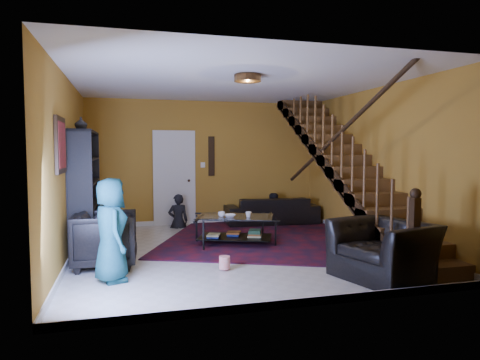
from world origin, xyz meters
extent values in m
plane|color=beige|center=(0.00, 0.00, 0.00)|extent=(5.50, 5.50, 0.00)
plane|color=#A57124|center=(0.00, 2.75, 1.40)|extent=(5.20, 0.00, 5.20)
plane|color=#A57124|center=(0.00, -2.75, 1.40)|extent=(5.20, 0.00, 5.20)
plane|color=#A57124|center=(-2.60, 0.00, 1.40)|extent=(0.00, 5.50, 5.50)
plane|color=#A57124|center=(2.60, 0.00, 1.40)|extent=(0.00, 5.50, 5.50)
plane|color=white|center=(0.00, 0.00, 2.80)|extent=(5.50, 5.50, 0.00)
cube|color=silver|center=(0.00, 2.74, 0.05)|extent=(5.20, 0.02, 0.10)
cube|color=silver|center=(-2.59, 0.00, 0.05)|extent=(0.02, 5.50, 0.10)
cube|color=#A57124|center=(2.12, 0.00, 1.32)|extent=(0.95, 4.92, 2.83)
cube|color=black|center=(1.67, 0.00, 1.40)|extent=(0.04, 5.02, 3.02)
cylinder|color=black|center=(1.70, 0.00, 1.85)|extent=(0.07, 4.20, 2.44)
cube|color=black|center=(1.70, -2.40, 0.55)|extent=(0.10, 0.10, 1.10)
cube|color=black|center=(-2.41, 0.60, 1.00)|extent=(0.35, 1.80, 2.00)
cube|color=black|center=(-2.41, 0.60, 0.40)|extent=(0.35, 1.72, 0.03)
cube|color=black|center=(-2.41, 0.60, 1.16)|extent=(0.35, 1.72, 0.03)
cube|color=silver|center=(-0.70, 2.73, 1.02)|extent=(0.82, 0.05, 2.05)
cube|color=maroon|center=(-2.57, -0.90, 1.75)|extent=(0.04, 0.74, 0.74)
cube|color=black|center=(0.15, 2.73, 1.55)|extent=(0.14, 0.03, 0.90)
cylinder|color=#3F2814|center=(0.00, -0.80, 2.74)|extent=(0.40, 0.40, 0.10)
cube|color=#4F0E1A|center=(0.73, 0.84, 0.01)|extent=(4.65, 4.90, 0.02)
imported|color=black|center=(1.46, 2.30, 0.31)|extent=(2.14, 0.94, 0.61)
imported|color=black|center=(-2.05, -0.51, 0.40)|extent=(0.92, 0.89, 0.80)
imported|color=black|center=(1.50, -2.05, 0.38)|extent=(1.30, 1.40, 0.75)
imported|color=black|center=(-0.67, 2.35, 0.14)|extent=(0.44, 0.29, 1.19)
imported|color=black|center=(1.50, 2.35, 0.13)|extent=(0.59, 0.48, 1.15)
imported|color=#174F58|center=(-1.95, -1.27, 0.67)|extent=(0.57, 0.74, 1.34)
cube|color=black|center=(-0.52, 0.07, 0.25)|extent=(0.04, 0.04, 0.50)
cube|color=black|center=(0.76, 0.07, 0.25)|extent=(0.04, 0.04, 0.50)
cube|color=black|center=(-0.52, 0.79, 0.25)|extent=(0.04, 0.04, 0.50)
cube|color=black|center=(0.76, 0.79, 0.25)|extent=(0.04, 0.04, 0.50)
cube|color=black|center=(0.12, 0.43, 0.13)|extent=(1.45, 1.14, 0.02)
cube|color=silver|center=(0.12, 0.43, 0.50)|extent=(1.53, 1.22, 0.02)
imported|color=#999999|center=(-0.13, 0.41, 0.56)|extent=(0.15, 0.15, 0.09)
imported|color=#999999|center=(0.32, 0.25, 0.56)|extent=(0.13, 0.13, 0.09)
imported|color=#999999|center=(0.00, 0.33, 0.53)|extent=(0.21, 0.21, 0.05)
imported|color=#999999|center=(-2.41, 0.10, 2.10)|extent=(0.18, 0.18, 0.19)
cylinder|color=red|center=(-0.43, -1.14, 0.11)|extent=(0.18, 0.18, 0.18)
camera|label=1|loc=(-1.75, -6.91, 1.69)|focal=32.00mm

